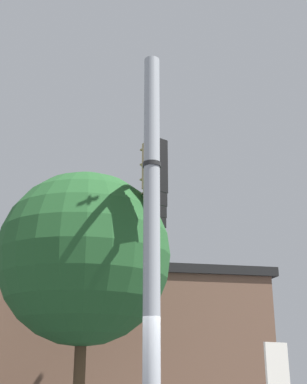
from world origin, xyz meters
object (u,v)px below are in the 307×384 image
(traffic_light_mid_inner, at_px, (153,181))
(traffic_light_mid_outer, at_px, (153,194))
(traffic_light_arm_end, at_px, (153,206))
(street_name_sign, at_px, (152,172))
(traffic_light_nearest_pole, at_px, (152,166))

(traffic_light_mid_inner, height_order, traffic_light_mid_outer, same)
(traffic_light_arm_end, bearing_deg, street_name_sign, -128.59)
(traffic_light_nearest_pole, bearing_deg, traffic_light_mid_outer, 51.23)
(traffic_light_nearest_pole, bearing_deg, traffic_light_mid_inner, 51.23)
(street_name_sign, bearing_deg, traffic_light_arm_end, 51.41)
(traffic_light_nearest_pole, relative_size, traffic_light_mid_outer, 1.00)
(traffic_light_nearest_pole, relative_size, traffic_light_mid_inner, 1.00)
(traffic_light_arm_end, bearing_deg, traffic_light_nearest_pole, -128.77)
(traffic_light_mid_outer, relative_size, traffic_light_arm_end, 1.00)
(traffic_light_mid_outer, bearing_deg, traffic_light_nearest_pole, -128.77)
(traffic_light_arm_end, height_order, street_name_sign, traffic_light_arm_end)
(traffic_light_mid_outer, distance_m, street_name_sign, 3.16)
(traffic_light_mid_inner, xyz_separation_m, traffic_light_mid_outer, (0.59, 0.73, 0.00))
(traffic_light_nearest_pole, distance_m, street_name_sign, 1.37)
(traffic_light_nearest_pole, height_order, traffic_light_mid_outer, same)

